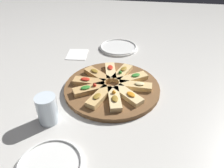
{
  "coord_description": "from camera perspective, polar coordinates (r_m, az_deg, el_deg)",
  "views": [
    {
      "loc": [
        0.76,
        0.11,
        0.57
      ],
      "look_at": [
        0.0,
        0.0,
        0.03
      ],
      "focal_mm": 35.0,
      "sensor_mm": 36.0,
      "label": 1
    }
  ],
  "objects": [
    {
      "name": "ground_plane",
      "position": [
        0.96,
        -0.0,
        -1.45
      ],
      "size": [
        3.0,
        3.0,
        0.0
      ],
      "primitive_type": "plane",
      "color": "beige"
    },
    {
      "name": "serving_board",
      "position": [
        0.95,
        -0.0,
        -0.99
      ],
      "size": [
        0.41,
        0.41,
        0.02
      ],
      "primitive_type": "cylinder",
      "color": "brown",
      "rests_on": "ground_plane"
    },
    {
      "name": "focaccia_slice_0",
      "position": [
        0.98,
        5.36,
        1.47
      ],
      "size": [
        0.12,
        0.14,
        0.03
      ],
      "color": "#DBB775",
      "rests_on": "serving_board"
    },
    {
      "name": "focaccia_slice_1",
      "position": [
        1.01,
        2.66,
        2.93
      ],
      "size": [
        0.15,
        0.09,
        0.03
      ],
      "color": "#DBB775",
      "rests_on": "serving_board"
    },
    {
      "name": "focaccia_slice_2",
      "position": [
        1.02,
        -0.37,
        3.27
      ],
      "size": [
        0.15,
        0.07,
        0.03
      ],
      "color": "#E5C689",
      "rests_on": "serving_board"
    },
    {
      "name": "focaccia_slice_3",
      "position": [
        1.0,
        -3.96,
        2.45
      ],
      "size": [
        0.12,
        0.14,
        0.03
      ],
      "color": "tan",
      "rests_on": "serving_board"
    },
    {
      "name": "focaccia_slice_4",
      "position": [
        0.96,
        -5.92,
        0.68
      ],
      "size": [
        0.05,
        0.14,
        0.03
      ],
      "color": "tan",
      "rests_on": "serving_board"
    },
    {
      "name": "focaccia_slice_5",
      "position": [
        0.91,
        -5.83,
        -1.31
      ],
      "size": [
        0.11,
        0.14,
        0.03
      ],
      "color": "tan",
      "rests_on": "serving_board"
    },
    {
      "name": "focaccia_slice_6",
      "position": [
        0.87,
        -3.29,
        -3.27
      ],
      "size": [
        0.15,
        0.09,
        0.03
      ],
      "color": "tan",
      "rests_on": "serving_board"
    },
    {
      "name": "focaccia_slice_7",
      "position": [
        0.86,
        0.64,
        -3.76
      ],
      "size": [
        0.15,
        0.08,
        0.03
      ],
      "color": "#E5C689",
      "rests_on": "serving_board"
    },
    {
      "name": "focaccia_slice_8",
      "position": [
        0.88,
        4.2,
        -2.87
      ],
      "size": [
        0.13,
        0.13,
        0.03
      ],
      "color": "#E5C689",
      "rests_on": "serving_board"
    },
    {
      "name": "focaccia_slice_9",
      "position": [
        0.93,
        6.12,
        -0.62
      ],
      "size": [
        0.05,
        0.14,
        0.03
      ],
      "color": "#DBB775",
      "rests_on": "serving_board"
    },
    {
      "name": "plate_left",
      "position": [
        1.31,
        1.7,
        9.58
      ],
      "size": [
        0.22,
        0.22,
        0.02
      ],
      "color": "white",
      "rests_on": "ground_plane"
    },
    {
      "name": "plate_right",
      "position": [
        0.7,
        -15.93,
        -19.87
      ],
      "size": [
        0.2,
        0.2,
        0.02
      ],
      "color": "white",
      "rests_on": "ground_plane"
    },
    {
      "name": "water_glass",
      "position": [
        0.81,
        -16.55,
        -6.34
      ],
      "size": [
        0.07,
        0.07,
        0.11
      ],
      "primitive_type": "cylinder",
      "color": "silver",
      "rests_on": "ground_plane"
    },
    {
      "name": "napkin_stack",
      "position": [
        1.25,
        -9.12,
        7.71
      ],
      "size": [
        0.14,
        0.12,
        0.01
      ],
      "primitive_type": "cube",
      "rotation": [
        0.0,
        0.0,
        0.09
      ],
      "color": "white",
      "rests_on": "ground_plane"
    }
  ]
}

